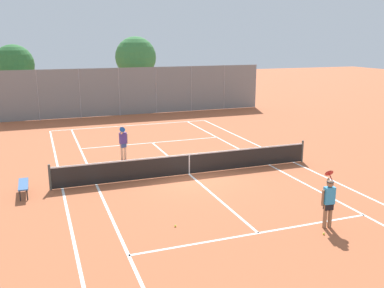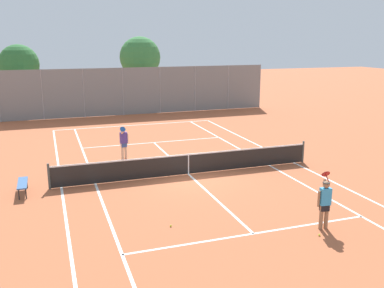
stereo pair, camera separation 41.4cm
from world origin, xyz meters
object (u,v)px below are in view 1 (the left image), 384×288
at_px(tennis_net, 189,163).
at_px(player_near_side, 329,200).
at_px(loose_tennis_ball_0, 239,158).
at_px(tree_behind_right, 136,58).
at_px(loose_tennis_ball_2, 247,162).
at_px(courtside_bench, 23,185).
at_px(player_far_left, 123,141).
at_px(tree_behind_left, 15,65).
at_px(loose_tennis_ball_1, 175,226).
at_px(loose_tennis_ball_3, 324,234).

distance_m(tennis_net, player_near_side, 7.16).
height_order(loose_tennis_ball_0, tree_behind_right, tree_behind_right).
bearing_deg(tree_behind_right, loose_tennis_ball_2, -86.76).
xyz_separation_m(loose_tennis_ball_0, courtside_bench, (-10.23, -1.82, 0.38)).
relative_size(player_far_left, tree_behind_right, 0.29).
bearing_deg(player_far_left, tree_behind_left, 108.42).
xyz_separation_m(loose_tennis_ball_1, loose_tennis_ball_2, (5.63, 5.88, 0.00)).
relative_size(loose_tennis_ball_0, tree_behind_right, 0.01).
height_order(courtside_bench, tree_behind_left, tree_behind_left).
bearing_deg(tennis_net, loose_tennis_ball_2, 13.89).
distance_m(player_far_left, loose_tennis_ball_1, 8.59).
bearing_deg(loose_tennis_ball_0, player_far_left, 161.22).
relative_size(player_far_left, loose_tennis_ball_3, 26.88).
bearing_deg(tree_behind_right, player_far_left, -105.62).
bearing_deg(loose_tennis_ball_3, player_near_side, 45.17).
distance_m(player_near_side, loose_tennis_ball_3, 1.08).
height_order(loose_tennis_ball_0, loose_tennis_ball_3, same).
bearing_deg(loose_tennis_ball_2, loose_tennis_ball_1, -133.72).
bearing_deg(tree_behind_left, player_far_left, -71.58).
bearing_deg(tennis_net, loose_tennis_ball_3, -75.50).
xyz_separation_m(player_far_left, loose_tennis_ball_0, (5.55, -1.89, -0.89)).
height_order(player_far_left, loose_tennis_ball_1, player_far_left).
distance_m(tennis_net, courtside_bench, 6.95).
bearing_deg(tree_behind_left, courtside_bench, -88.37).
bearing_deg(tree_behind_right, loose_tennis_ball_3, -90.83).
xyz_separation_m(loose_tennis_ball_2, tree_behind_right, (-1.07, 18.84, 4.26)).
relative_size(loose_tennis_ball_3, courtside_bench, 0.04).
bearing_deg(tree_behind_right, player_near_side, -89.92).
height_order(loose_tennis_ball_3, tree_behind_left, tree_behind_left).
height_order(loose_tennis_ball_1, tree_behind_right, tree_behind_right).
bearing_deg(loose_tennis_ball_3, loose_tennis_ball_0, 80.86).
xyz_separation_m(loose_tennis_ball_0, tree_behind_right, (-1.02, 18.07, 4.26)).
distance_m(player_near_side, tree_behind_right, 26.65).
xyz_separation_m(loose_tennis_ball_2, tree_behind_left, (-10.82, 18.35, 3.88)).
height_order(player_far_left, tree_behind_right, tree_behind_right).
height_order(tennis_net, player_far_left, player_far_left).
relative_size(loose_tennis_ball_0, loose_tennis_ball_3, 1.00).
xyz_separation_m(tennis_net, tree_behind_right, (2.25, 19.66, 3.79)).
relative_size(tree_behind_left, tree_behind_right, 0.90).
distance_m(loose_tennis_ball_0, loose_tennis_ball_1, 8.69).
bearing_deg(player_near_side, tree_behind_right, 90.08).
bearing_deg(loose_tennis_ball_1, tree_behind_left, 102.09).
distance_m(loose_tennis_ball_2, loose_tennis_ball_3, 8.16).
bearing_deg(tree_behind_left, tennis_net, -68.64).
distance_m(player_far_left, loose_tennis_ball_3, 11.49).
height_order(loose_tennis_ball_3, courtside_bench, courtside_bench).
relative_size(player_near_side, loose_tennis_ball_3, 26.88).
xyz_separation_m(player_far_left, tree_behind_right, (4.52, 16.18, 3.37)).
height_order(tennis_net, loose_tennis_ball_2, tennis_net).
bearing_deg(loose_tennis_ball_1, loose_tennis_ball_2, 46.28).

